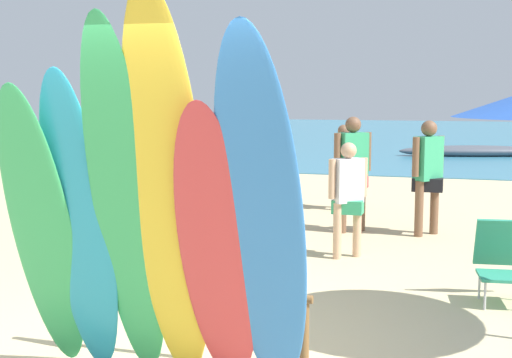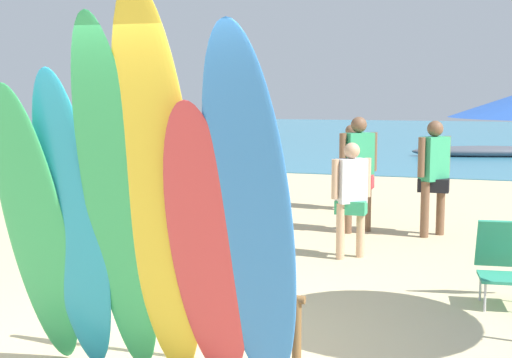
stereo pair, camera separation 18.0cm
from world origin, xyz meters
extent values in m
plane|color=#D3BC8C|center=(0.00, 14.00, 0.00)|extent=(60.00, 60.00, 0.00)
cube|color=teal|center=(0.00, 32.94, 0.01)|extent=(60.00, 40.00, 0.02)
cylinder|color=brown|center=(-0.99, 0.00, 0.29)|extent=(0.07, 0.07, 0.58)
cylinder|color=brown|center=(0.99, 0.00, 0.29)|extent=(0.07, 0.07, 0.58)
cylinder|color=brown|center=(0.00, 0.00, 0.58)|extent=(2.11, 0.06, 0.06)
ellipsoid|color=#38B266|center=(-0.82, -0.56, 1.08)|extent=(0.52, 0.76, 2.16)
ellipsoid|color=#289EC6|center=(-0.53, -0.53, 1.13)|extent=(0.51, 0.61, 2.27)
ellipsoid|color=#38B266|center=(-0.14, -0.59, 1.30)|extent=(0.52, 0.84, 2.60)
ellipsoid|color=yellow|center=(0.18, -0.59, 1.39)|extent=(0.60, 0.86, 2.78)
ellipsoid|color=#D13D42|center=(0.51, -0.55, 1.02)|extent=(0.54, 0.72, 2.05)
ellipsoid|color=#337AD1|center=(0.85, -0.63, 1.26)|extent=(0.61, 0.90, 2.52)
cylinder|color=brown|center=(-0.08, 7.74, 0.37)|extent=(0.11, 0.11, 0.75)
cylinder|color=brown|center=(0.05, 7.46, 0.37)|extent=(0.11, 0.11, 0.75)
cube|color=orange|center=(-0.02, 7.60, 0.69)|extent=(0.40, 0.25, 0.18)
cube|color=#2D4CB2|center=(-0.02, 7.60, 1.04)|extent=(0.34, 0.43, 0.58)
sphere|color=brown|center=(-0.02, 7.60, 1.44)|extent=(0.21, 0.21, 0.21)
cylinder|color=brown|center=(-0.12, 7.82, 1.07)|extent=(0.09, 0.09, 0.52)
cylinder|color=brown|center=(0.09, 7.37, 1.07)|extent=(0.09, 0.09, 0.52)
cylinder|color=tan|center=(0.57, 3.74, 0.36)|extent=(0.11, 0.11, 0.72)
cylinder|color=tan|center=(0.79, 3.93, 0.36)|extent=(0.11, 0.11, 0.72)
cube|color=#33A36B|center=(0.68, 3.83, 0.66)|extent=(0.38, 0.24, 0.17)
cube|color=silver|center=(0.68, 3.83, 1.00)|extent=(0.40, 0.39, 0.56)
sphere|color=tan|center=(0.68, 3.83, 1.38)|extent=(0.20, 0.20, 0.20)
cylinder|color=tan|center=(0.51, 3.68, 1.03)|extent=(0.09, 0.09, 0.50)
cylinder|color=tan|center=(0.86, 3.99, 1.03)|extent=(0.09, 0.09, 0.50)
cylinder|color=brown|center=(0.35, 5.42, 0.42)|extent=(0.13, 0.13, 0.85)
cylinder|color=brown|center=(0.60, 5.67, 0.42)|extent=(0.13, 0.13, 0.85)
cube|color=#DB333D|center=(0.47, 5.54, 0.78)|extent=(0.45, 0.28, 0.20)
cube|color=#33A36B|center=(0.47, 5.54, 1.18)|extent=(0.47, 0.47, 0.66)
sphere|color=brown|center=(0.47, 5.54, 1.63)|extent=(0.24, 0.24, 0.24)
cylinder|color=brown|center=(0.27, 5.35, 1.22)|extent=(0.10, 0.10, 0.59)
cylinder|color=brown|center=(0.67, 5.74, 1.22)|extent=(0.10, 0.10, 0.59)
cylinder|color=#9E704C|center=(-1.92, 5.65, 0.37)|extent=(0.11, 0.11, 0.73)
cylinder|color=#9E704C|center=(-1.62, 5.62, 0.37)|extent=(0.11, 0.11, 0.73)
cube|color=#2D4CB2|center=(-1.77, 5.64, 0.67)|extent=(0.39, 0.24, 0.18)
cube|color=#33A36B|center=(-1.77, 5.64, 1.02)|extent=(0.40, 0.24, 0.57)
sphere|color=#9E704C|center=(-1.77, 5.64, 1.41)|extent=(0.21, 0.21, 0.21)
cylinder|color=#9E704C|center=(-2.01, 5.66, 1.05)|extent=(0.09, 0.09, 0.51)
cylinder|color=#9E704C|center=(-1.53, 5.61, 1.05)|extent=(0.09, 0.09, 0.51)
cylinder|color=brown|center=(1.68, 5.74, 0.41)|extent=(0.13, 0.13, 0.82)
cylinder|color=brown|center=(1.47, 5.47, 0.41)|extent=(0.13, 0.13, 0.82)
cube|color=black|center=(1.58, 5.60, 0.76)|extent=(0.44, 0.27, 0.20)
cube|color=#33A36B|center=(1.58, 5.60, 1.15)|extent=(0.43, 0.47, 0.64)
sphere|color=brown|center=(1.58, 5.60, 1.59)|extent=(0.23, 0.23, 0.23)
cylinder|color=brown|center=(1.74, 5.82, 1.18)|extent=(0.10, 0.10, 0.57)
cylinder|color=brown|center=(1.41, 5.39, 1.18)|extent=(0.10, 0.10, 0.57)
cylinder|color=#B7B7BC|center=(2.32, 2.04, 0.14)|extent=(0.02, 0.02, 0.28)
cylinder|color=#B7B7BC|center=(2.27, 2.42, 0.14)|extent=(0.02, 0.02, 0.28)
cube|color=#2D9370|center=(2.50, 2.25, 0.30)|extent=(0.55, 0.51, 0.03)
cube|color=#2D9370|center=(2.46, 2.58, 0.56)|extent=(0.53, 0.30, 0.52)
ellipsoid|color=#4C515B|center=(2.35, 19.75, 0.18)|extent=(5.03, 2.21, 0.40)
camera|label=1|loc=(2.07, -4.83, 2.07)|focal=48.66mm
camera|label=2|loc=(2.25, -4.77, 2.07)|focal=48.66mm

